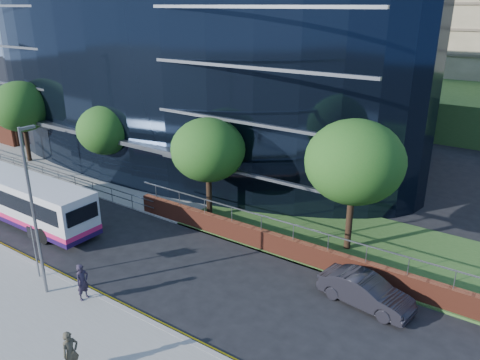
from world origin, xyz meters
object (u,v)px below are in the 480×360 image
Objects in this scene: brick_pavilion at (16,117)px; street_sign at (34,241)px; tree_far_c at (208,150)px; parked_car at (366,291)px; tree_far_a at (21,107)px; city_bus at (28,201)px; tree_far_b at (106,130)px; tree_far_d at (355,162)px; streetlight_east at (33,209)px; pedestrian_b at (71,353)px; pedestrian at (83,282)px.

street_sign is (26.50, -15.09, 0.21)m from brick_pavilion.
street_sign is at bearing -103.29° from tree_far_c.
street_sign reaches higher than parked_car.
tree_far_a is (-17.50, 10.59, 2.71)m from street_sign.
city_bus is at bearing -32.08° from tree_far_a.
tree_far_b is 22.30m from parked_car.
tree_far_d is 15.77m from streetlight_east.
tree_far_c is 0.81× the size of streetlight_east.
tree_far_b reaches higher than pedestrian_b.
tree_far_d is at bearing 1.97° from tree_far_a.
parked_car is 12.92m from pedestrian.
tree_far_d is 15.99m from pedestrian_b.
streetlight_east is 3.96m from pedestrian.
tree_far_c is at bearing -8.82° from brick_pavilion.
tree_far_c is at bearing 21.32° from pedestrian_b.
brick_pavilion is 32.19m from streetlight_east.
street_sign is 7.68m from pedestrian_b.
brick_pavilion is 1.08× the size of streetlight_east.
tree_far_d reaches higher than brick_pavilion.
tree_far_b is 14.74m from streetlight_east.
tree_far_c is at bearing 84.89° from streetlight_east.
tree_far_d is (11.50, 11.59, 3.04)m from street_sign.
brick_pavilion is at bearing 171.18° from tree_far_c.
street_sign is 0.35× the size of streetlight_east.
street_sign is 0.26× the size of city_bus.
tree_far_c reaches higher than street_sign.
brick_pavilion is 30.49m from street_sign.
street_sign is 15.97m from parked_car.
parked_car is (21.68, -3.89, -3.49)m from tree_far_b.
pedestrian_b is (6.91, -3.16, -1.12)m from street_sign.
brick_pavilion is 19.55m from tree_far_b.
street_sign is at bearing -31.17° from tree_far_a.
streetlight_east is (9.00, -11.67, 0.23)m from tree_far_b.
pedestrian_b is at bearing -27.15° from city_bus.
streetlight_east reaches higher than tree_far_b.
pedestrian_b is at bearing -72.23° from tree_far_c.
tree_far_d is at bearing 1.51° from tree_far_b.
pedestrian is at bearing -26.66° from brick_pavilion.
tree_far_b is 0.93× the size of tree_far_c.
streetlight_east is (28.00, -15.67, 2.50)m from brick_pavilion.
pedestrian_b is (24.41, -13.75, -3.83)m from tree_far_a.
tree_far_a reaches higher than street_sign.
tree_far_c is 12.75m from parked_car.
tree_far_b is 20.51m from pedestrian_b.
street_sign is 11.14m from tree_far_c.
pedestrian is at bearing 18.71° from streetlight_east.
city_bus is (-17.63, -8.13, -3.64)m from tree_far_d.
brick_pavilion is 1.42× the size of tree_far_b.
city_bus is at bearing 152.06° from streetlight_east.
brick_pavilion is 1.23× the size of tree_far_a.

